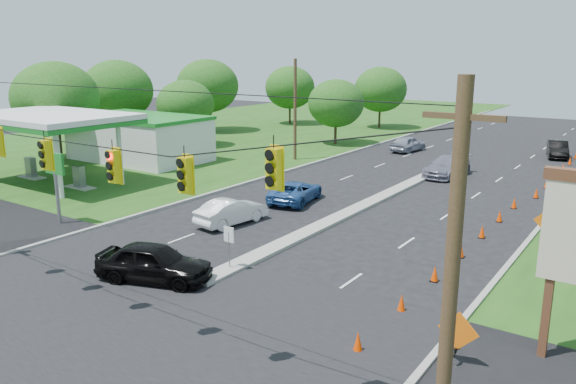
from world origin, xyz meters
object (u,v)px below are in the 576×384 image
Objects in this scene: gas_station at (126,134)px; blue_pickup at (296,191)px; black_sedan at (154,263)px; white_sedan at (232,211)px.

gas_station is 3.95× the size of blue_pickup.
black_sedan is 14.52m from blue_pickup.
gas_station is 4.45× the size of white_sedan.
gas_station is at bearing 33.32° from black_sedan.
gas_station is 19.68m from blue_pickup.
black_sedan is 0.99× the size of blue_pickup.
gas_station is 27.62m from black_sedan.
white_sedan is at bearing -24.46° from gas_station.
blue_pickup is (0.30, 6.11, -0.04)m from white_sedan.
blue_pickup is at bearing -84.79° from white_sedan.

